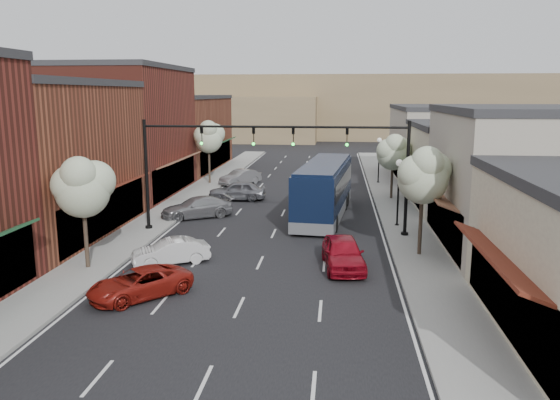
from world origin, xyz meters
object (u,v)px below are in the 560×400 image
(tree_left_far, at_px, (209,136))
(lamp_post_far, at_px, (379,153))
(tree_left_near, at_px, (83,186))
(parked_car_a, at_px, (140,283))
(lamp_post_near, at_px, (399,182))
(red_hatchback, at_px, (343,253))
(signal_mast_left, at_px, (183,159))
(parked_car_e, at_px, (240,177))
(parked_car_c, at_px, (197,207))
(parked_car_d, at_px, (237,191))
(signal_mast_right, at_px, (367,161))
(tree_right_far, at_px, (394,151))
(parked_car_b, at_px, (171,252))
(tree_right_near, at_px, (424,174))
(coach_bus, at_px, (324,189))

(tree_left_far, distance_m, lamp_post_far, 16.26)
(tree_left_near, height_order, parked_car_a, tree_left_near)
(lamp_post_near, height_order, red_hatchback, lamp_post_near)
(signal_mast_left, distance_m, parked_car_e, 18.50)
(signal_mast_left, distance_m, red_hatchback, 12.36)
(tree_left_near, height_order, lamp_post_far, tree_left_near)
(parked_car_c, height_order, parked_car_d, parked_car_d)
(signal_mast_right, xyz_separation_m, red_hatchback, (-1.39, -6.41, -3.82))
(lamp_post_far, distance_m, parked_car_c, 21.28)
(tree_left_far, relative_size, lamp_post_far, 1.38)
(tree_right_far, bearing_deg, parked_car_b, -124.71)
(signal_mast_right, xyz_separation_m, parked_car_b, (-10.13, -6.61, -3.98))
(tree_right_near, distance_m, lamp_post_far, 24.11)
(parked_car_b, relative_size, parked_car_e, 0.88)
(tree_right_near, distance_m, lamp_post_near, 6.74)
(parked_car_c, bearing_deg, parked_car_d, 136.12)
(signal_mast_left, height_order, red_hatchback, signal_mast_left)
(red_hatchback, distance_m, parked_car_d, 18.86)
(tree_right_near, relative_size, parked_car_c, 1.19)
(signal_mast_right, bearing_deg, lamp_post_far, 83.78)
(tree_right_far, bearing_deg, lamp_post_near, -93.31)
(tree_left_far, relative_size, coach_bus, 0.48)
(tree_right_far, xyz_separation_m, red_hatchback, (-4.11, -18.36, -3.19))
(tree_left_near, bearing_deg, tree_left_far, 90.00)
(lamp_post_far, bearing_deg, tree_right_near, -88.70)
(tree_right_far, bearing_deg, parked_car_c, -150.32)
(lamp_post_near, relative_size, red_hatchback, 0.95)
(signal_mast_left, height_order, tree_right_far, signal_mast_left)
(signal_mast_left, height_order, parked_car_c, signal_mast_left)
(parked_car_a, bearing_deg, tree_right_far, 104.38)
(signal_mast_left, height_order, parked_car_e, signal_mast_left)
(lamp_post_far, bearing_deg, signal_mast_left, -123.86)
(parked_car_c, relative_size, parked_car_d, 1.08)
(parked_car_e, bearing_deg, tree_right_near, -23.20)
(parked_car_d, distance_m, parked_car_e, 7.72)
(tree_left_near, height_order, parked_car_d, tree_left_near)
(lamp_post_near, bearing_deg, signal_mast_left, -169.44)
(tree_right_near, relative_size, parked_car_b, 1.53)
(signal_mast_right, distance_m, red_hatchback, 7.60)
(tree_left_near, xyz_separation_m, lamp_post_far, (16.05, 28.06, -1.22))
(coach_bus, distance_m, parked_car_b, 14.09)
(signal_mast_right, distance_m, lamp_post_far, 20.19)
(tree_left_near, xyz_separation_m, parked_car_b, (3.75, 1.45, -3.58))
(lamp_post_far, bearing_deg, signal_mast_right, -96.22)
(tree_left_near, distance_m, coach_bus, 17.56)
(tree_left_far, height_order, parked_car_b, tree_left_far)
(tree_left_near, height_order, parked_car_e, tree_left_near)
(red_hatchback, bearing_deg, parked_car_c, 127.63)
(lamp_post_near, xyz_separation_m, red_hatchback, (-3.57, -8.92, -2.21))
(tree_right_far, relative_size, tree_left_near, 0.95)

